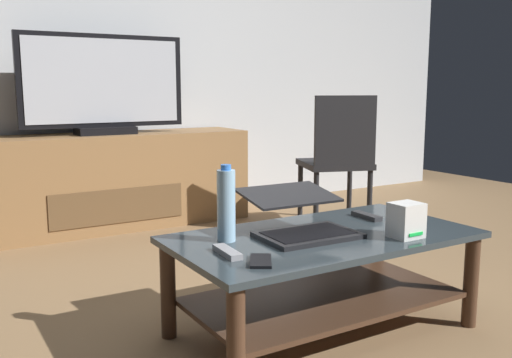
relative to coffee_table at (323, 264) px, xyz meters
The scene contains 12 objects.
ground_plane 0.28m from the coffee_table, behind, with size 7.68×7.68×0.00m, color olive.
back_wall 2.70m from the coffee_table, 90.38° to the left, with size 6.40×0.12×2.80m, color silver.
coffee_table is the anchor object (origin of this frame).
media_cabinet 2.15m from the coffee_table, 96.10° to the left, with size 1.99×0.49×0.65m.
television 2.24m from the coffee_table, 96.16° to the left, with size 1.11×0.20×0.67m.
dining_chair 1.72m from the coffee_table, 48.74° to the left, with size 0.56×0.56×0.92m.
laptop 0.21m from the coffee_table, 148.28° to the left, with size 0.39×0.41×0.17m.
router_box 0.36m from the coffee_table, 40.04° to the right, with size 0.12×0.11×0.13m.
water_bottle_near 0.47m from the coffee_table, 163.56° to the left, with size 0.07×0.07×0.29m.
cell_phone 0.46m from the coffee_table, 155.94° to the right, with size 0.07×0.14×0.01m, color black.
tv_remote 0.37m from the coffee_table, 19.75° to the left, with size 0.04×0.16×0.02m, color #2D2D30.
soundbar_remote 0.48m from the coffee_table, behind, with size 0.04×0.16×0.02m, color #99999E.
Camera 1 is at (-1.33, -1.71, 0.97)m, focal length 39.71 mm.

